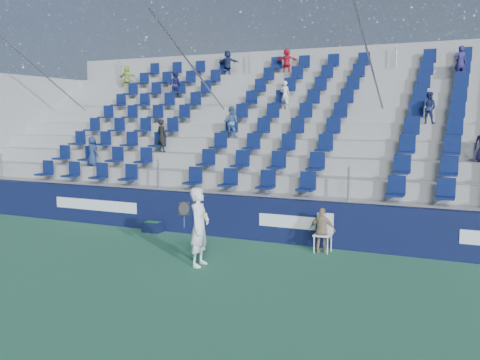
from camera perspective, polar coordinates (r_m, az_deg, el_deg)
name	(u,v)px	position (r m, az deg, el deg)	size (l,w,h in m)	color
ground	(181,265)	(12.57, -6.32, -9.02)	(70.00, 70.00, 0.00)	#30714E
sponsor_wall	(239,217)	(15.14, -0.12, -3.97)	(24.00, 0.32, 1.20)	#10163B
grandstand	(298,153)	(19.65, 6.19, 2.93)	(24.00, 8.17, 6.63)	gray
tennis_player	(199,227)	(12.28, -4.37, -5.00)	(0.69, 0.70, 1.81)	white
line_judge_chair	(324,230)	(13.78, 8.95, -5.28)	(0.45, 0.46, 0.98)	white
line_judge	(322,230)	(13.63, 8.77, -5.33)	(0.67, 0.28, 1.15)	tan
ball_bin	(153,226)	(16.18, -9.30, -4.92)	(0.56, 0.37, 0.31)	black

